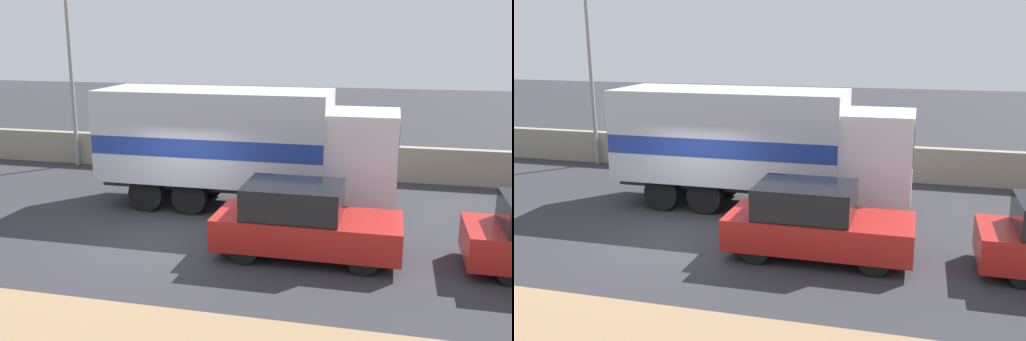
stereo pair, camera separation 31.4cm
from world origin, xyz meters
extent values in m
plane|color=#2D2D33|center=(0.00, 0.00, 0.00)|extent=(80.00, 80.00, 0.00)
cube|color=gray|center=(0.00, 6.99, 0.59)|extent=(60.00, 0.35, 1.18)
cylinder|color=gray|center=(-6.28, 6.64, 3.42)|extent=(0.14, 0.14, 6.83)
cube|color=silver|center=(4.52, 2.83, 1.66)|extent=(1.80, 2.12, 2.43)
cube|color=black|center=(5.40, 2.83, 2.14)|extent=(0.06, 1.80, 1.07)
cube|color=#2D2D33|center=(0.41, 2.83, 0.72)|extent=(6.41, 1.30, 0.25)
cube|color=silver|center=(0.41, 2.83, 2.10)|extent=(6.41, 2.37, 2.51)
cube|color=navy|center=(0.41, 2.83, 1.90)|extent=(6.38, 2.39, 0.50)
cylinder|color=black|center=(4.52, 3.72, 0.49)|extent=(0.98, 0.28, 0.98)
cylinder|color=black|center=(4.52, 1.94, 0.49)|extent=(0.98, 0.28, 0.98)
cylinder|color=black|center=(-1.35, 3.72, 0.49)|extent=(0.98, 0.28, 0.98)
cylinder|color=black|center=(-1.35, 1.94, 0.49)|extent=(0.98, 0.28, 0.98)
cylinder|color=black|center=(-0.07, 3.72, 0.49)|extent=(0.98, 0.28, 0.98)
cylinder|color=black|center=(-0.07, 1.94, 0.49)|extent=(0.98, 0.28, 0.98)
cube|color=#B21E19|center=(3.52, -0.32, 0.60)|extent=(4.10, 1.76, 0.71)
cube|color=black|center=(3.19, -0.32, 1.30)|extent=(2.13, 1.62, 0.70)
cylinder|color=black|center=(4.79, 0.44, 0.33)|extent=(0.65, 0.20, 0.65)
cylinder|color=black|center=(4.79, -1.08, 0.33)|extent=(0.65, 0.20, 0.65)
cylinder|color=black|center=(2.25, 0.44, 0.33)|extent=(0.65, 0.20, 0.65)
cylinder|color=black|center=(2.25, -1.08, 0.33)|extent=(0.65, 0.20, 0.65)
cylinder|color=black|center=(7.68, 0.65, 0.29)|extent=(0.58, 0.20, 0.58)
cylinder|color=black|center=(7.68, -0.90, 0.29)|extent=(0.58, 0.20, 0.58)
camera|label=1|loc=(5.22, -12.24, 4.89)|focal=40.00mm
camera|label=2|loc=(5.52, -12.16, 4.89)|focal=40.00mm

